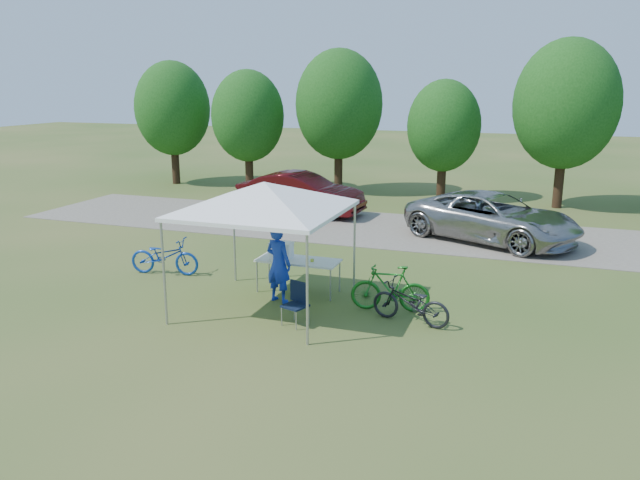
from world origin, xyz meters
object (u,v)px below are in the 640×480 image
(cooler, at_px, (281,250))
(bike_blue, at_px, (165,256))
(bike_green, at_px, (390,288))
(minivan, at_px, (492,217))
(bike_dark, at_px, (410,303))
(sedan, at_px, (301,194))
(cyclist, at_px, (279,264))
(folding_chair, at_px, (297,300))
(folding_table, at_px, (298,261))

(cooler, bearing_deg, bike_blue, 177.32)
(bike_green, xyz_separation_m, minivan, (1.53, 6.82, 0.25))
(bike_blue, bearing_deg, bike_dark, -109.93)
(cooler, height_order, sedan, sedan)
(cyclist, distance_m, sedan, 9.28)
(bike_dark, xyz_separation_m, sedan, (-5.88, 9.12, 0.34))
(bike_blue, distance_m, bike_green, 5.97)
(bike_dark, xyz_separation_m, minivan, (0.99, 7.36, 0.31))
(cooler, bearing_deg, sedan, 108.21)
(folding_chair, relative_size, bike_green, 0.51)
(bike_dark, bearing_deg, cooler, -95.16)
(minivan, bearing_deg, bike_blue, 153.80)
(bike_dark, bearing_deg, bike_green, -122.46)
(folding_chair, height_order, bike_blue, bike_blue)
(cyclist, xyz_separation_m, bike_green, (2.44, 0.24, -0.37))
(folding_table, distance_m, cyclist, 0.78)
(bike_blue, bearing_deg, folding_table, -101.75)
(folding_table, relative_size, bike_blue, 1.06)
(bike_blue, xyz_separation_m, bike_green, (5.93, -0.66, 0.03))
(bike_green, relative_size, bike_dark, 1.00)
(bike_green, bearing_deg, minivan, 158.13)
(folding_table, bearing_deg, bike_green, -12.61)
(folding_chair, relative_size, cyclist, 0.49)
(cyclist, height_order, sedan, cyclist)
(folding_table, xyz_separation_m, cyclist, (-0.17, -0.75, 0.14))
(folding_chair, bearing_deg, sedan, 130.28)
(bike_blue, distance_m, minivan, 9.68)
(cooler, xyz_separation_m, minivan, (4.22, 6.31, -0.21))
(cyclist, bearing_deg, sedan, -55.02)
(cyclist, height_order, bike_green, cyclist)
(folding_table, height_order, cyclist, cyclist)
(cyclist, distance_m, bike_green, 2.48)
(folding_chair, bearing_deg, minivan, 88.48)
(folding_table, distance_m, cooler, 0.48)
(folding_table, height_order, cooler, cooler)
(cyclist, bearing_deg, minivan, -102.59)
(bike_blue, bearing_deg, sedan, -13.63)
(cooler, distance_m, bike_dark, 3.43)
(cyclist, xyz_separation_m, sedan, (-2.90, 8.82, -0.09))
(cooler, distance_m, minivan, 7.59)
(folding_table, distance_m, bike_green, 2.34)
(bike_green, distance_m, minivan, 6.99)
(sedan, bearing_deg, minivan, -101.05)
(folding_chair, bearing_deg, bike_dark, 39.12)
(cooler, distance_m, bike_blue, 3.29)
(bike_green, bearing_deg, folding_table, -111.82)
(minivan, bearing_deg, folding_table, 173.20)
(minivan, distance_m, sedan, 7.09)
(sedan, bearing_deg, bike_blue, 179.06)
(folding_table, height_order, sedan, sedan)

